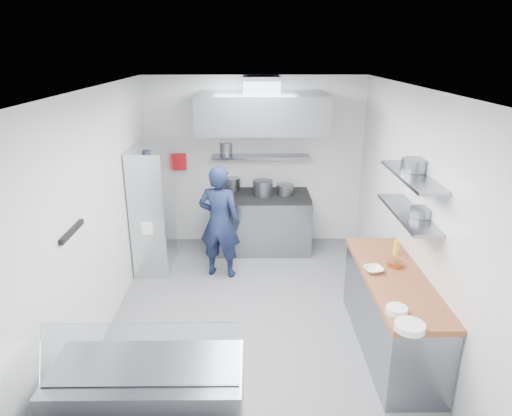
{
  "coord_description": "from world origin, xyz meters",
  "views": [
    {
      "loc": [
        -0.06,
        -4.94,
        3.21
      ],
      "look_at": [
        0.0,
        0.6,
        1.25
      ],
      "focal_mm": 32.0,
      "sensor_mm": 36.0,
      "label": 1
    }
  ],
  "objects_px": {
    "wire_rack": "(153,209)",
    "display_case": "(150,411)",
    "chef": "(220,222)",
    "gas_range": "(261,223)"
  },
  "relations": [
    {
      "from": "wire_rack",
      "to": "display_case",
      "type": "xyz_separation_m",
      "value": [
        0.64,
        -3.48,
        -0.5
      ]
    },
    {
      "from": "chef",
      "to": "wire_rack",
      "type": "relative_size",
      "value": 0.9
    },
    {
      "from": "wire_rack",
      "to": "display_case",
      "type": "height_order",
      "value": "wire_rack"
    },
    {
      "from": "chef",
      "to": "wire_rack",
      "type": "distance_m",
      "value": 1.06
    },
    {
      "from": "gas_range",
      "to": "display_case",
      "type": "xyz_separation_m",
      "value": [
        -0.99,
        -4.1,
        -0.03
      ]
    },
    {
      "from": "gas_range",
      "to": "wire_rack",
      "type": "bearing_deg",
      "value": -159.26
    },
    {
      "from": "gas_range",
      "to": "chef",
      "type": "distance_m",
      "value": 1.18
    },
    {
      "from": "chef",
      "to": "display_case",
      "type": "xyz_separation_m",
      "value": [
        -0.37,
        -3.18,
        -0.41
      ]
    },
    {
      "from": "gas_range",
      "to": "display_case",
      "type": "relative_size",
      "value": 1.07
    },
    {
      "from": "chef",
      "to": "gas_range",
      "type": "bearing_deg",
      "value": -110.48
    }
  ]
}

